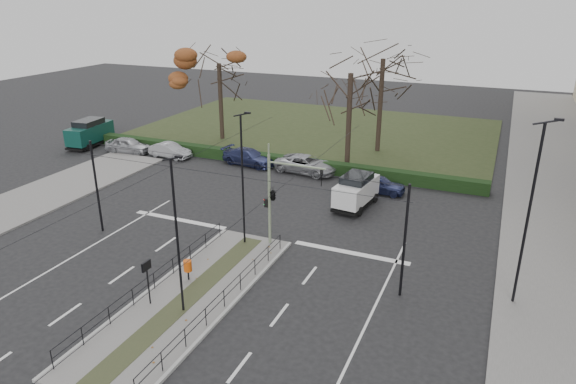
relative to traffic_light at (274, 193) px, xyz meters
name	(u,v)px	position (x,y,z in m)	size (l,w,h in m)	color
ground	(216,275)	(-1.48, -4.50, -3.39)	(140.00, 140.00, 0.00)	black
median_island	(190,297)	(-1.48, -7.00, -3.32)	(4.40, 15.00, 0.14)	#615F5D
sidewalk_east	(560,189)	(16.52, 17.50, -3.32)	(8.00, 90.00, 0.14)	#615F5D
park	(316,130)	(-7.48, 27.50, -3.34)	(38.00, 26.00, 0.10)	#273018
hedge	(265,159)	(-7.48, 14.10, -2.89)	(38.00, 1.00, 1.00)	black
median_railing	(187,283)	(-1.48, -7.10, -2.41)	(4.14, 13.24, 0.92)	black
catenary	(228,207)	(-1.48, -2.88, 0.03)	(20.00, 34.00, 6.00)	black
traffic_light	(274,193)	(0.00, 0.00, 0.00)	(3.79, 2.14, 5.58)	gray
litter_bin	(188,266)	(-2.44, -5.64, -2.45)	(0.44, 0.44, 1.12)	black
info_panel	(147,271)	(-2.91, -8.29, -1.43)	(0.13, 0.60, 2.31)	black
streetlamp_median_near	(177,236)	(-1.06, -8.14, 0.70)	(0.65, 0.13, 7.76)	black
streetlamp_median_far	(243,179)	(-1.75, -0.56, 0.85)	(0.67, 0.14, 8.07)	black
streetlamp_sidewalk	(529,214)	(13.40, -1.07, 1.43)	(0.77, 0.16, 9.19)	black
parked_car_first	(128,145)	(-21.05, 12.20, -2.63)	(1.78, 4.43, 1.51)	#9D9FA5
parked_car_second	(170,150)	(-16.47, 12.51, -2.71)	(1.44, 4.13, 1.36)	#9D9FA5
parked_car_third	(249,157)	(-8.71, 13.47, -2.66)	(2.02, 4.98, 1.45)	#20264C
parked_car_fourth	(306,164)	(-3.24, 13.47, -2.64)	(2.47, 5.35, 1.49)	#9D9FA5
white_van	(356,190)	(2.76, 7.89, -2.13)	(2.47, 4.67, 2.40)	silver
green_van	(90,132)	(-26.21, 12.77, -2.01)	(2.60, 5.57, 2.66)	#0C352E
rust_tree	(219,64)	(-15.28, 20.09, 4.41)	(7.31, 7.31, 10.15)	black
bare_tree_center	(383,66)	(0.82, 22.09, 4.76)	(6.88, 6.88, 11.54)	black
bare_tree_near	(351,81)	(-0.35, 15.88, 4.24)	(6.69, 6.69, 10.79)	black
parked_car_fifth	(379,184)	(3.61, 11.23, -2.70)	(1.61, 4.01, 1.37)	#20264C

